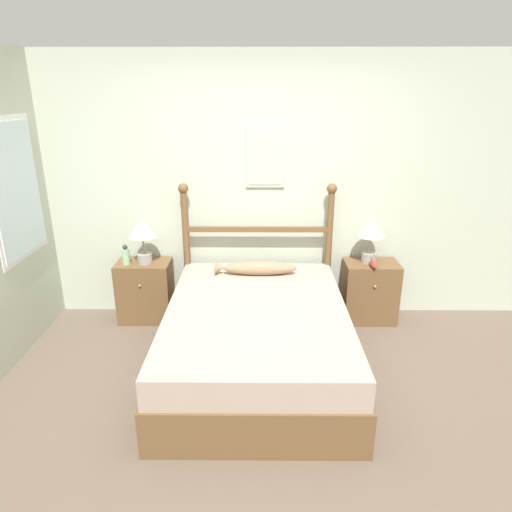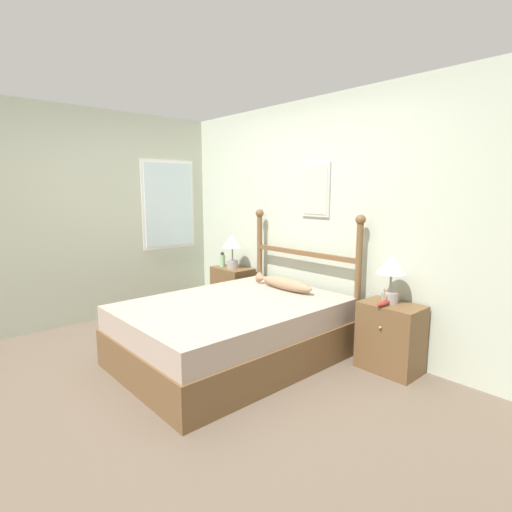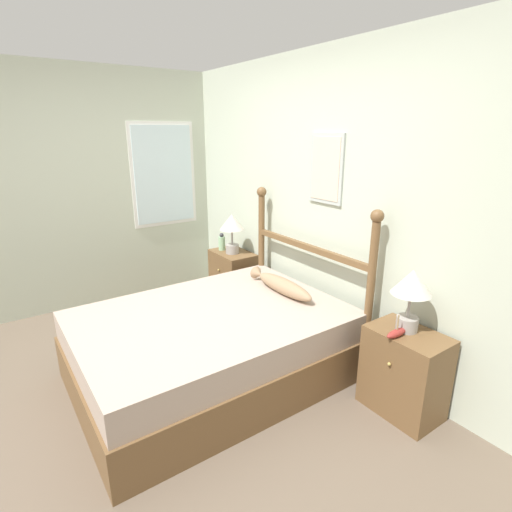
# 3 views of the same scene
# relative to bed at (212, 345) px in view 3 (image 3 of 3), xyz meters

# --- Properties ---
(ground_plane) EXTENTS (16.00, 16.00, 0.00)m
(ground_plane) POSITION_rel_bed_xyz_m (0.05, -0.61, -0.28)
(ground_plane) COLOR brown
(wall_back) EXTENTS (6.40, 0.08, 2.55)m
(wall_back) POSITION_rel_bed_xyz_m (0.05, 1.12, 1.00)
(wall_back) COLOR beige
(wall_back) RESTS_ON ground_plane
(wall_left) EXTENTS (0.08, 6.40, 2.55)m
(wall_left) POSITION_rel_bed_xyz_m (-2.08, -0.59, 1.00)
(wall_left) COLOR beige
(wall_left) RESTS_ON ground_plane
(bed) EXTENTS (1.47, 2.03, 0.56)m
(bed) POSITION_rel_bed_xyz_m (0.00, 0.00, 0.00)
(bed) COLOR brown
(bed) RESTS_ON ground_plane
(headboard) EXTENTS (1.50, 0.10, 1.37)m
(headboard) POSITION_rel_bed_xyz_m (-0.00, 0.98, 0.50)
(headboard) COLOR brown
(headboard) RESTS_ON ground_plane
(nightstand_left) EXTENTS (0.52, 0.37, 0.61)m
(nightstand_left) POSITION_rel_bed_xyz_m (-1.12, 0.89, 0.03)
(nightstand_left) COLOR brown
(nightstand_left) RESTS_ON ground_plane
(nightstand_right) EXTENTS (0.52, 0.37, 0.61)m
(nightstand_right) POSITION_rel_bed_xyz_m (1.12, 0.89, 0.03)
(nightstand_right) COLOR brown
(nightstand_right) RESTS_ON ground_plane
(table_lamp_left) EXTENTS (0.26, 0.26, 0.43)m
(table_lamp_left) POSITION_rel_bed_xyz_m (-1.09, 0.87, 0.64)
(table_lamp_left) COLOR gray
(table_lamp_left) RESTS_ON nightstand_left
(table_lamp_right) EXTENTS (0.26, 0.26, 0.43)m
(table_lamp_right) POSITION_rel_bed_xyz_m (1.08, 0.91, 0.64)
(table_lamp_right) COLOR gray
(table_lamp_right) RESTS_ON nightstand_right
(bottle) EXTENTS (0.07, 0.07, 0.20)m
(bottle) POSITION_rel_bed_xyz_m (-1.27, 0.84, 0.42)
(bottle) COLOR #99C699
(bottle) RESTS_ON nightstand_left
(model_boat) EXTENTS (0.06, 0.19, 0.15)m
(model_boat) POSITION_rel_bed_xyz_m (1.10, 0.78, 0.36)
(model_boat) COLOR maroon
(model_boat) RESTS_ON nightstand_right
(fish_pillow) EXTENTS (0.76, 0.14, 0.13)m
(fish_pillow) POSITION_rel_bed_xyz_m (-0.01, 0.70, 0.35)
(fish_pillow) COLOR #997A5B
(fish_pillow) RESTS_ON bed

